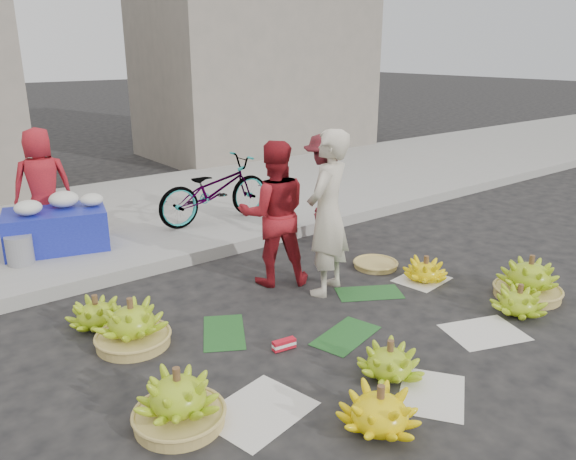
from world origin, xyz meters
TOP-DOWN VIEW (x-y plane):
  - ground at (0.00, 0.00)m, footprint 80.00×80.00m
  - curb at (0.00, 2.20)m, footprint 40.00×0.25m
  - sidewalk at (0.00, 4.30)m, footprint 40.00×4.00m
  - building_right at (4.50, 7.70)m, footprint 5.00×3.00m
  - newspaper_scatter at (0.00, -0.80)m, footprint 3.20×1.80m
  - banana_leaves at (-0.10, 0.20)m, footprint 2.00×1.00m
  - banana_bunch_0 at (-1.79, -0.39)m, footprint 0.66×0.66m
  - banana_bunch_1 at (-0.28, -0.86)m, footprint 0.59×0.59m
  - banana_bunch_2 at (-0.80, -1.24)m, footprint 0.61×0.61m
  - banana_bunch_3 at (1.46, -0.88)m, footprint 0.55×0.55m
  - banana_bunch_4 at (1.88, -0.73)m, footprint 0.64×0.64m
  - banana_bunch_5 at (1.40, 0.16)m, footprint 0.54×0.54m
  - banana_bunch_6 at (-1.61, 0.79)m, footprint 0.61×0.61m
  - banana_bunch_7 at (-1.73, 1.29)m, footprint 0.58×0.58m
  - basket_spare at (1.27, 0.76)m, footprint 0.60×0.60m
  - incense_stack at (-0.66, -0.05)m, footprint 0.20×0.09m
  - vendor_cream at (0.39, 0.62)m, footprint 0.71×0.61m
  - vendor_red at (0.12, 1.13)m, footprint 0.92×0.85m
  - man_striped at (1.31, 1.70)m, footprint 1.03×1.00m
  - flower_table at (-1.46, 3.27)m, footprint 1.26×0.96m
  - grey_bucket at (-1.94, 3.01)m, footprint 0.28×0.28m
  - flower_vendor at (-1.44, 3.72)m, footprint 0.74×0.55m
  - bicycle at (0.57, 3.08)m, footprint 0.59×1.66m

SIDE VIEW (x-z plane):
  - ground at x=0.00m, z-range 0.00..0.00m
  - newspaper_scatter at x=0.00m, z-range 0.00..0.01m
  - banana_leaves at x=-0.10m, z-range 0.00..0.01m
  - basket_spare at x=1.27m, z-range 0.00..0.06m
  - incense_stack at x=-0.66m, z-range 0.01..0.09m
  - sidewalk at x=0.00m, z-range 0.00..0.12m
  - curb at x=0.00m, z-range 0.00..0.15m
  - banana_bunch_5 at x=1.40m, z-range -0.02..0.26m
  - banana_bunch_3 at x=1.46m, z-range -0.02..0.28m
  - banana_bunch_7 at x=-1.73m, z-range -0.02..0.28m
  - banana_bunch_1 at x=-0.28m, z-range -0.02..0.28m
  - banana_bunch_2 at x=-0.80m, z-range -0.02..0.31m
  - banana_bunch_0 at x=-1.79m, z-range -0.03..0.39m
  - banana_bunch_6 at x=-1.61m, z-range -0.03..0.39m
  - banana_bunch_4 at x=1.88m, z-range -0.03..0.41m
  - grey_bucket at x=-1.94m, z-range 0.12..0.44m
  - flower_table at x=-1.46m, z-range 0.06..0.71m
  - bicycle at x=0.57m, z-range 0.12..0.99m
  - man_striped at x=1.31m, z-range 0.00..1.41m
  - vendor_red at x=0.12m, z-range 0.00..1.51m
  - flower_vendor at x=-1.44m, z-range 0.12..1.49m
  - vendor_cream at x=0.39m, z-range 0.00..1.65m
  - building_right at x=4.50m, z-range 0.00..5.00m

